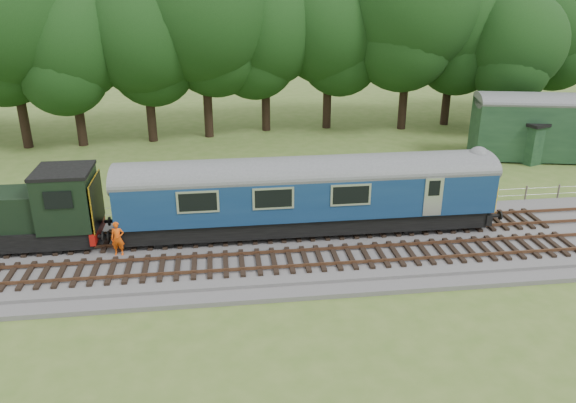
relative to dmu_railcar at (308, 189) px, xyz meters
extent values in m
plane|color=#4A6A27|center=(-4.77, -1.40, -2.61)|extent=(120.00, 120.00, 0.00)
cube|color=#4C4C4F|center=(-4.77, -1.40, -2.43)|extent=(70.00, 7.00, 0.35)
cube|color=brown|center=(-4.77, -0.72, -2.12)|extent=(66.50, 0.07, 0.14)
cube|color=brown|center=(-4.77, 0.72, -2.12)|extent=(66.50, 0.07, 0.14)
cube|color=brown|center=(-4.77, -3.72, -2.12)|extent=(66.50, 0.07, 0.14)
cube|color=brown|center=(-4.77, -2.28, -2.12)|extent=(66.50, 0.07, 0.14)
cube|color=black|center=(-0.01, 0.00, -1.55)|extent=(17.46, 2.52, 0.85)
cube|color=navy|center=(-0.01, 0.00, -0.12)|extent=(18.00, 2.80, 2.05)
cube|color=yellow|center=(9.01, 0.00, -0.50)|extent=(0.06, 2.74, 1.30)
cube|color=black|center=(5.99, 0.00, -1.75)|extent=(2.60, 2.00, 0.55)
cube|color=black|center=(-6.01, 0.00, -1.75)|extent=(2.60, 2.00, 0.55)
cube|color=black|center=(-14.41, 0.00, -1.60)|extent=(8.73, 2.39, 0.85)
cube|color=black|center=(-11.21, 0.00, 0.05)|extent=(2.40, 2.55, 2.60)
cube|color=#9A100B|center=(-10.03, 0.00, -1.55)|extent=(0.25, 2.60, 0.55)
cube|color=yellow|center=(-9.89, 0.00, -0.15)|extent=(0.06, 2.55, 2.30)
imported|color=#F1520C|center=(-8.88, -1.40, -1.44)|extent=(0.62, 0.43, 1.64)
cube|color=#16321E|center=(17.88, 11.21, -1.26)|extent=(4.15, 4.15, 2.68)
cube|color=black|center=(17.88, 11.21, 0.18)|extent=(4.56, 4.56, 0.21)
camera|label=1|loc=(-4.12, -25.01, 9.56)|focal=35.00mm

